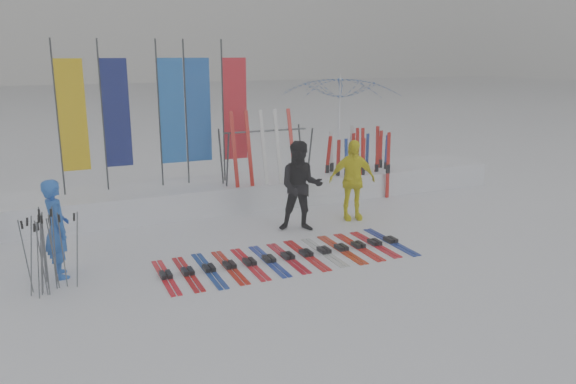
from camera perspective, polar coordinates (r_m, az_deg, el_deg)
name	(u,v)px	position (r m, az deg, el deg)	size (l,w,h in m)	color
ground	(316,274)	(9.25, 2.90, -8.36)	(120.00, 120.00, 0.00)	white
snow_bank	(229,193)	(13.23, -6.05, -0.14)	(14.00, 1.60, 0.60)	white
person_blue	(57,229)	(9.63, -22.44, -3.46)	(0.59, 0.38, 1.61)	blue
person_black	(301,186)	(11.21, 1.31, 0.57)	(0.89, 0.69, 1.83)	black
person_yellow	(352,180)	(12.07, 6.53, 1.22)	(1.01, 0.42, 1.73)	#FDF610
tent_canopy	(340,127)	(15.70, 5.27, 6.55)	(3.25, 3.31, 2.98)	white
ski_row	(288,256)	(9.92, 0.02, -6.56)	(4.46, 1.69, 0.07)	red
pole_cluster	(47,253)	(9.18, -23.30, -5.73)	(0.84, 0.79, 1.24)	#595B60
feather_flags	(160,112)	(12.70, -12.91, 7.91)	(4.08, 0.22, 3.20)	#383A3F
ski_rack	(266,148)	(12.90, -2.27, 4.48)	(2.04, 0.80, 1.23)	#383A3F
upright_skis	(362,163)	(14.30, 7.50, 2.91)	(1.70, 1.08, 1.70)	navy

